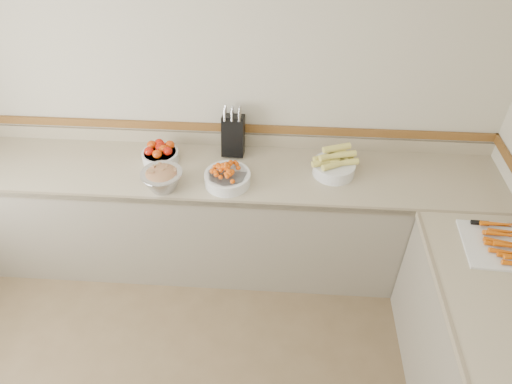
# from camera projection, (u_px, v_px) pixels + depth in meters

# --- Properties ---
(back_wall) EXTENTS (4.00, 0.00, 4.00)m
(back_wall) POSITION_uv_depth(u_px,v_px,m) (212.00, 95.00, 3.13)
(back_wall) COLOR #BAB299
(back_wall) RESTS_ON ground_plane
(counter_back) EXTENTS (4.00, 0.65, 1.08)m
(counter_back) POSITION_uv_depth(u_px,v_px,m) (213.00, 217.00, 3.43)
(counter_back) COLOR tan
(counter_back) RESTS_ON ground_plane
(knife_block) EXTENTS (0.16, 0.19, 0.37)m
(knife_block) POSITION_uv_depth(u_px,v_px,m) (233.00, 135.00, 3.21)
(knife_block) COLOR black
(knife_block) RESTS_ON counter_back
(tomato_bowl) EXTENTS (0.26, 0.26, 0.13)m
(tomato_bowl) POSITION_uv_depth(u_px,v_px,m) (160.00, 153.00, 3.20)
(tomato_bowl) COLOR silver
(tomato_bowl) RESTS_ON counter_back
(cherry_tomato_bowl) EXTENTS (0.31, 0.31, 0.16)m
(cherry_tomato_bowl) POSITION_uv_depth(u_px,v_px,m) (227.00, 177.00, 3.00)
(cherry_tomato_bowl) COLOR silver
(cherry_tomato_bowl) RESTS_ON counter_back
(corn_bowl) EXTENTS (0.32, 0.29, 0.21)m
(corn_bowl) POSITION_uv_depth(u_px,v_px,m) (334.00, 165.00, 3.07)
(corn_bowl) COLOR silver
(corn_bowl) RESTS_ON counter_back
(rhubarb_bowl) EXTENTS (0.27, 0.27, 0.15)m
(rhubarb_bowl) POSITION_uv_depth(u_px,v_px,m) (162.00, 178.00, 2.95)
(rhubarb_bowl) COLOR #B2B2BA
(rhubarb_bowl) RESTS_ON counter_back
(cutting_board) EXTENTS (0.50, 0.40, 0.07)m
(cutting_board) POSITION_uv_depth(u_px,v_px,m) (507.00, 244.00, 2.59)
(cutting_board) COLOR silver
(cutting_board) RESTS_ON counter_right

